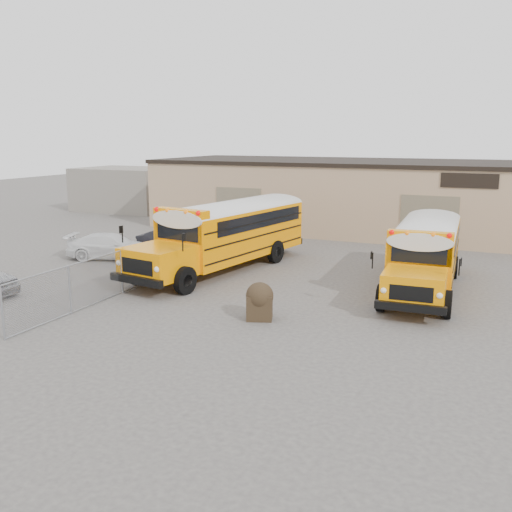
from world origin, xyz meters
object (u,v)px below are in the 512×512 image
at_px(tarp_bundle, 260,300).
at_px(car_white, 112,246).
at_px(school_bus_right, 435,227).
at_px(car_dark, 175,241).
at_px(school_bus_left, 297,214).

xyz_separation_m(tarp_bundle, car_white, (-11.09, 5.98, -0.02)).
xyz_separation_m(school_bus_right, car_white, (-15.34, -6.81, -1.01)).
relative_size(school_bus_right, car_white, 2.19).
bearing_deg(tarp_bundle, car_dark, 135.99).
xyz_separation_m(school_bus_left, car_white, (-7.60, -7.23, -1.24)).
height_order(tarp_bundle, car_dark, car_dark).
bearing_deg(school_bus_left, tarp_bundle, -75.22).
bearing_deg(school_bus_right, car_white, -156.06).
bearing_deg(school_bus_right, school_bus_left, 176.91).
bearing_deg(school_bus_left, car_white, -136.43).
distance_m(school_bus_right, car_dark, 13.76).
bearing_deg(tarp_bundle, car_white, 151.65).
xyz_separation_m(school_bus_left, car_dark, (-5.28, -4.74, -1.22)).
bearing_deg(car_dark, school_bus_right, -76.12).
height_order(school_bus_left, tarp_bundle, school_bus_left).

